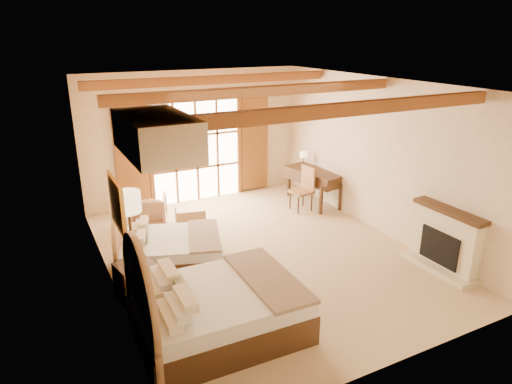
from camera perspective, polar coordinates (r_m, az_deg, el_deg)
floor at (r=8.85m, az=0.69°, el=-7.72°), size 7.00×7.00×0.00m
wall_back at (r=11.36m, az=-7.60°, el=6.85°), size 5.50×0.00×5.50m
wall_left at (r=7.43m, az=-18.36°, el=-0.74°), size 0.00×7.00×7.00m
wall_right at (r=9.79m, az=15.15°, el=4.32°), size 0.00×7.00×7.00m
ceiling at (r=7.92m, az=0.79°, el=13.35°), size 7.00×7.00×0.00m
ceiling_beams at (r=7.94m, az=0.78°, el=12.49°), size 5.39×4.60×0.18m
french_doors at (r=11.38m, az=-7.42°, el=5.07°), size 3.95×0.08×2.60m
fireplace at (r=8.75m, az=22.50°, el=-5.92°), size 0.46×1.40×1.16m
painting at (r=6.69m, az=-17.01°, el=-1.44°), size 0.06×0.95×0.75m
canopy_valance at (r=5.24m, az=-12.40°, el=7.02°), size 0.70×1.40×0.45m
bed_near at (r=6.49m, az=-6.07°, el=-14.22°), size 2.29×1.77×1.48m
bed_far at (r=8.40m, az=-11.54°, el=-6.96°), size 2.21×1.86×1.19m
nightstand at (r=7.50m, az=-14.69°, el=-10.94°), size 0.64×0.64×0.65m
floor_lamp at (r=7.05m, az=-15.66°, el=-2.04°), size 0.38×0.38×1.82m
armchair at (r=10.28m, az=-13.22°, el=-2.20°), size 0.94×0.96×0.68m
ottoman at (r=10.07m, az=-8.23°, el=-3.05°), size 0.73×0.73×0.44m
desk at (r=11.35m, az=7.22°, el=0.82°), size 0.93×1.64×0.84m
desk_chair at (r=10.89m, az=5.75°, el=-0.61°), size 0.51×0.51×1.05m
desk_lamp at (r=11.59m, az=5.95°, el=4.64°), size 0.18×0.18×0.35m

